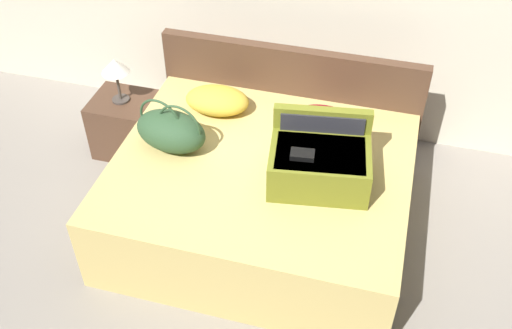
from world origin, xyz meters
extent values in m
plane|color=gray|center=(0.00, 0.00, 0.00)|extent=(12.00, 12.00, 0.00)
cube|color=tan|center=(0.00, 0.40, 0.27)|extent=(1.82, 1.53, 0.55)
cube|color=#4C3323|center=(0.00, 1.20, 0.45)|extent=(1.85, 0.08, 0.90)
cube|color=olive|center=(0.37, 0.33, 0.67)|extent=(0.63, 0.47, 0.24)
cube|color=#28282D|center=(0.37, 0.33, 0.70)|extent=(0.55, 0.41, 0.17)
cube|color=black|center=(0.27, 0.26, 0.80)|extent=(0.14, 0.10, 0.04)
cube|color=olive|center=(0.33, 0.55, 0.74)|extent=(0.58, 0.14, 0.38)
cube|color=#28282D|center=(0.34, 0.51, 0.74)|extent=(0.49, 0.09, 0.33)
ellipsoid|color=#2D4C2D|center=(-0.59, 0.42, 0.67)|extent=(0.51, 0.37, 0.25)
torus|color=#2D4C2D|center=(-0.65, 0.43, 0.74)|extent=(0.29, 0.07, 0.29)
torus|color=#2D4C2D|center=(-0.52, 0.41, 0.74)|extent=(0.29, 0.07, 0.29)
ellipsoid|color=maroon|center=(0.33, 0.84, 0.63)|extent=(0.47, 0.30, 0.16)
ellipsoid|color=gold|center=(-0.43, 0.86, 0.63)|extent=(0.45, 0.31, 0.17)
cube|color=#4C3323|center=(-1.19, 0.91, 0.23)|extent=(0.44, 0.40, 0.45)
cylinder|color=#3F3833|center=(-1.19, 0.91, 0.46)|extent=(0.13, 0.13, 0.02)
cylinder|color=#4C443D|center=(-1.19, 0.91, 0.58)|extent=(0.02, 0.02, 0.22)
cone|color=white|center=(-1.19, 0.91, 0.74)|extent=(0.20, 0.20, 0.10)
camera|label=1|loc=(0.69, -2.23, 2.97)|focal=41.79mm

